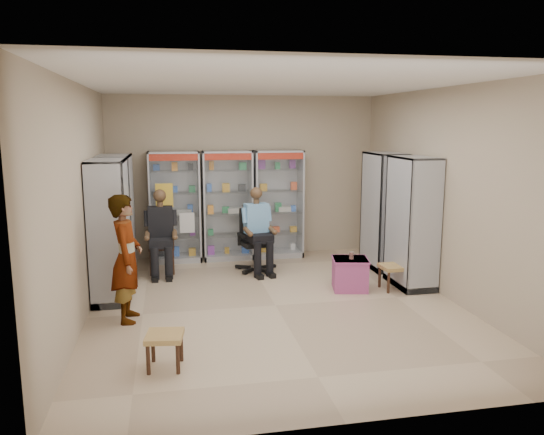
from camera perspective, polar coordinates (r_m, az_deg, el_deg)
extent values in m
plane|color=tan|center=(7.45, 0.36, -9.43)|extent=(6.00, 6.00, 0.00)
cube|color=tan|center=(10.03, -3.04, 4.42)|extent=(5.00, 0.02, 3.00)
cube|color=tan|center=(4.24, 8.47, -3.52)|extent=(5.00, 0.02, 3.00)
cube|color=tan|center=(7.04, -20.00, 1.40)|extent=(0.02, 6.00, 3.00)
cube|color=tan|center=(7.97, 18.31, 2.45)|extent=(0.02, 6.00, 3.00)
cube|color=white|center=(7.04, 0.39, 14.25)|extent=(5.00, 6.00, 0.02)
cube|color=#B5B8BD|center=(9.72, -10.39, 1.12)|extent=(0.90, 0.50, 2.00)
cube|color=silver|center=(9.78, -4.82, 1.30)|extent=(0.90, 0.50, 2.00)
cube|color=#ABACB3|center=(9.93, 0.64, 1.46)|extent=(0.90, 0.50, 2.00)
cube|color=#B2B4BA|center=(9.34, 11.91, 0.70)|extent=(0.90, 0.50, 2.00)
cube|color=#9FA1A6|center=(8.36, 14.83, -0.52)|extent=(0.90, 0.50, 2.00)
cube|color=#9DA0A4|center=(8.85, -16.33, -0.01)|extent=(0.90, 0.50, 2.00)
cube|color=#A2A4A9|center=(7.77, -17.04, -1.41)|extent=(0.90, 0.50, 2.00)
cube|color=black|center=(9.11, -11.79, -2.94)|extent=(0.42, 0.42, 0.94)
cube|color=black|center=(9.03, -1.78, -2.44)|extent=(0.67, 0.67, 1.06)
cube|color=#C74FAB|center=(8.15, 8.39, -6.03)|extent=(0.59, 0.58, 0.48)
cylinder|color=#512206|center=(8.05, 8.54, -4.06)|extent=(0.07, 0.07, 0.11)
cube|color=#AF754A|center=(8.29, 12.91, -6.28)|extent=(0.40, 0.40, 0.38)
cube|color=olive|center=(5.73, -11.43, -13.86)|extent=(0.42, 0.42, 0.37)
imported|color=gray|center=(6.93, -15.38, -4.26)|extent=(0.42, 0.61, 1.63)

